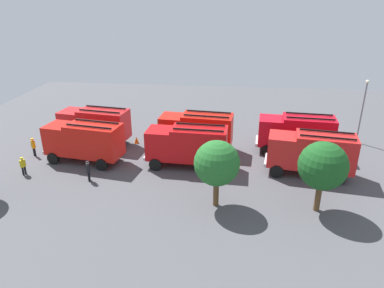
% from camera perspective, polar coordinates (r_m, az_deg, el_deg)
% --- Properties ---
extents(ground_plane, '(56.87, 56.87, 0.00)m').
position_cam_1_polar(ground_plane, '(33.98, -0.00, -2.17)').
color(ground_plane, '#4C4C51').
extents(fire_truck_0, '(7.37, 3.22, 3.88)m').
position_cam_1_polar(fire_truck_0, '(35.64, 16.27, 1.85)').
color(fire_truck_0, red).
rests_on(fire_truck_0, ground).
extents(fire_truck_1, '(7.39, 3.29, 3.88)m').
position_cam_1_polar(fire_truck_1, '(34.84, 0.73, 2.32)').
color(fire_truck_1, red).
rests_on(fire_truck_1, ground).
extents(fire_truck_2, '(7.48, 3.58, 3.88)m').
position_cam_1_polar(fire_truck_2, '(37.60, -15.23, 3.07)').
color(fire_truck_2, red).
rests_on(fire_truck_2, ground).
extents(fire_truck_3, '(7.47, 3.58, 3.88)m').
position_cam_1_polar(fire_truck_3, '(31.60, 18.45, -1.16)').
color(fire_truck_3, red).
rests_on(fire_truck_3, ground).
extents(fire_truck_4, '(7.31, 3.03, 3.88)m').
position_cam_1_polar(fire_truck_4, '(31.43, -0.75, -0.03)').
color(fire_truck_4, red).
rests_on(fire_truck_4, ground).
extents(fire_truck_5, '(7.49, 3.65, 3.88)m').
position_cam_1_polar(fire_truck_5, '(33.76, -16.80, 0.60)').
color(fire_truck_5, red).
rests_on(fire_truck_5, ground).
extents(firefighter_0, '(0.34, 0.47, 1.77)m').
position_cam_1_polar(firefighter_0, '(30.68, -16.20, -4.00)').
color(firefighter_0, black).
rests_on(firefighter_0, ground).
extents(firefighter_1, '(0.40, 0.48, 1.60)m').
position_cam_1_polar(firefighter_1, '(33.74, -25.33, -3.07)').
color(firefighter_1, black).
rests_on(firefighter_1, ground).
extents(firefighter_2, '(0.48, 0.44, 1.78)m').
position_cam_1_polar(firefighter_2, '(37.13, -23.94, -0.31)').
color(firefighter_2, black).
rests_on(firefighter_2, ground).
extents(tree_0, '(3.38, 3.38, 5.24)m').
position_cam_1_polar(tree_0, '(26.02, 20.13, -3.32)').
color(tree_0, brown).
rests_on(tree_0, ground).
extents(tree_1, '(3.26, 3.26, 5.06)m').
position_cam_1_polar(tree_1, '(25.14, 3.98, -3.11)').
color(tree_1, brown).
rests_on(tree_1, ground).
extents(traffic_cone_0, '(0.48, 0.48, 0.69)m').
position_cam_1_polar(traffic_cone_0, '(37.58, -8.83, 0.65)').
color(traffic_cone_0, '#F2600C').
rests_on(traffic_cone_0, ground).
extents(lamppost, '(0.36, 0.36, 6.60)m').
position_cam_1_polar(lamppost, '(39.96, 25.55, 5.36)').
color(lamppost, slate).
rests_on(lamppost, ground).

